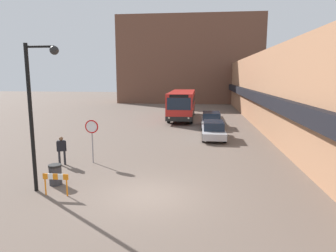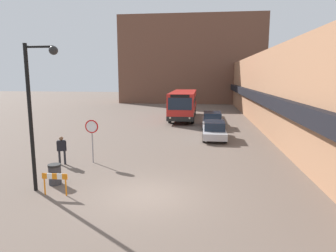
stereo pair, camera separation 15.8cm
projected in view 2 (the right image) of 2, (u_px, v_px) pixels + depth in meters
The scene contains 11 objects.
ground_plane at pixel (146, 196), 12.48m from camera, with size 160.00×160.00×0.00m, color #66564C.
building_row_right at pixel (271, 88), 34.26m from camera, with size 5.50×60.00×7.15m.
building_backdrop_far at pixel (192, 61), 55.83m from camera, with size 26.00×8.00×15.55m.
city_bus at pixel (183, 104), 34.66m from camera, with size 2.72×10.87×3.17m.
parked_car_front at pixel (214, 130), 23.66m from camera, with size 1.81×4.30×1.40m.
parked_car_middle at pixel (212, 120), 29.08m from camera, with size 1.90×4.58×1.45m.
stop_sign at pixel (92, 132), 16.96m from camera, with size 0.76×0.08×2.49m.
street_lamp at pixel (36, 102), 12.40m from camera, with size 1.46×0.36×6.24m.
pedestrian at pixel (62, 148), 16.73m from camera, with size 0.50×0.33×1.61m.
trash_bin at pixel (55, 174), 13.73m from camera, with size 0.59×0.59×0.95m.
construction_barricade at pixel (55, 180), 12.44m from camera, with size 1.10×0.06×0.94m.
Camera 2 is at (2.27, -11.65, 4.93)m, focal length 32.00 mm.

